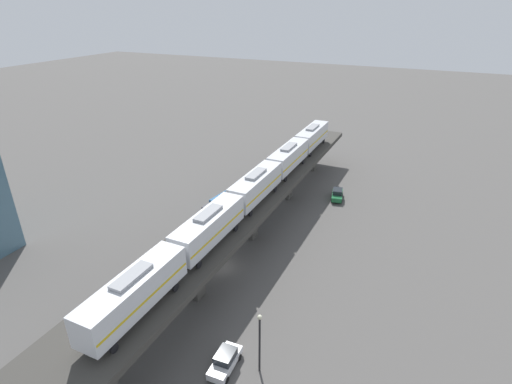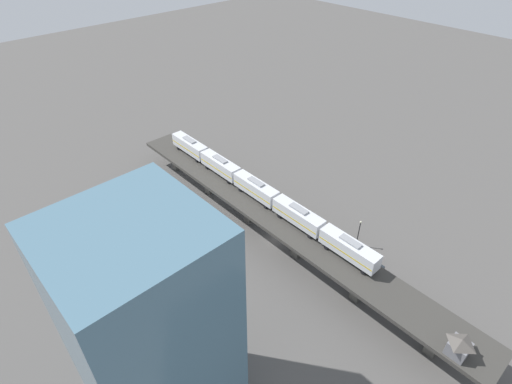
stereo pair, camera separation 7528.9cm
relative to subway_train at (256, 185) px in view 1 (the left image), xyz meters
name	(u,v)px [view 1 (the left image)]	position (x,y,z in m)	size (l,w,h in m)	color
ground_plane	(222,267)	(1.46, 7.71, -9.16)	(400.00, 400.00, 0.00)	#514F4C
elevated_viaduct	(221,230)	(1.46, 7.56, -3.45)	(9.11, 92.06, 6.62)	#393733
subway_train	(256,185)	(0.00, 0.00, 0.00)	(3.32, 62.42, 4.45)	silver
street_car_white	(225,361)	(-6.90, 22.04, -8.23)	(2.09, 4.47, 1.89)	silver
street_car_green	(337,194)	(-7.42, -19.02, -8.23)	(2.61, 4.66, 1.89)	#1E6638
delivery_truck	(221,205)	(8.66, -5.01, -7.40)	(3.29, 7.45, 3.20)	#333338
street_lamp	(260,339)	(-10.05, 20.96, -5.06)	(0.44, 0.44, 6.94)	black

